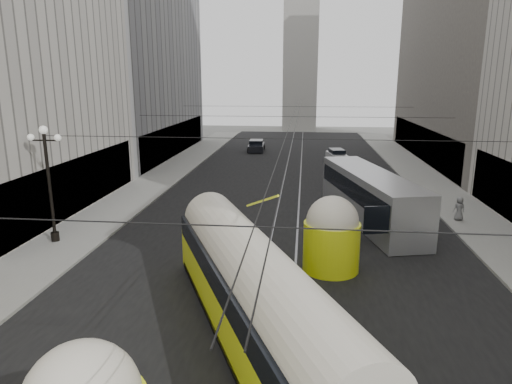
# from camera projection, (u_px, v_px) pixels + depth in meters

# --- Properties ---
(road) EXTENTS (20.00, 85.00, 0.02)m
(road) POSITION_uv_depth(u_px,v_px,m) (291.00, 189.00, 38.08)
(road) COLOR black
(road) RESTS_ON ground
(sidewalk_left) EXTENTS (4.00, 72.00, 0.15)m
(sidewalk_left) POSITION_uv_depth(u_px,v_px,m) (164.00, 176.00, 42.67)
(sidewalk_left) COLOR gray
(sidewalk_left) RESTS_ON ground
(sidewalk_right) EXTENTS (4.00, 72.00, 0.15)m
(sidewalk_right) POSITION_uv_depth(u_px,v_px,m) (428.00, 182.00, 40.21)
(sidewalk_right) COLOR gray
(sidewalk_right) RESTS_ON ground
(rail_left) EXTENTS (0.12, 85.00, 0.04)m
(rail_left) POSITION_uv_depth(u_px,v_px,m) (282.00, 188.00, 38.16)
(rail_left) COLOR gray
(rail_left) RESTS_ON ground
(rail_right) EXTENTS (0.12, 85.00, 0.04)m
(rail_right) POSITION_uv_depth(u_px,v_px,m) (300.00, 189.00, 38.00)
(rail_right) COLOR gray
(rail_right) RESTS_ON ground
(building_left_far) EXTENTS (12.60, 28.60, 28.60)m
(building_left_far) POSITION_uv_depth(u_px,v_px,m) (121.00, 30.00, 51.66)
(building_left_far) COLOR #999999
(building_left_far) RESTS_ON ground
(building_right_far) EXTENTS (12.60, 32.60, 32.60)m
(building_right_far) POSITION_uv_depth(u_px,v_px,m) (492.00, 5.00, 47.07)
(building_right_far) COLOR #514C47
(building_right_far) RESTS_ON ground
(distant_tower) EXTENTS (6.00, 6.00, 31.36)m
(distant_tower) POSITION_uv_depth(u_px,v_px,m) (301.00, 44.00, 80.34)
(distant_tower) COLOR #B2AFA8
(distant_tower) RESTS_ON ground
(lamppost_left_mid) EXTENTS (1.86, 0.44, 6.37)m
(lamppost_left_mid) POSITION_uv_depth(u_px,v_px,m) (49.00, 178.00, 24.48)
(lamppost_left_mid) COLOR black
(lamppost_left_mid) RESTS_ON sidewalk_left
(catenary) EXTENTS (25.00, 72.00, 0.23)m
(catenary) POSITION_uv_depth(u_px,v_px,m) (293.00, 119.00, 35.68)
(catenary) COLOR black
(catenary) RESTS_ON ground
(streetcar) EXTENTS (8.51, 15.54, 3.69)m
(streetcar) POSITION_uv_depth(u_px,v_px,m) (255.00, 293.00, 15.51)
(streetcar) COLOR #EEFF16
(streetcar) RESTS_ON ground
(city_bus) EXTENTS (5.44, 12.86, 3.16)m
(city_bus) POSITION_uv_depth(u_px,v_px,m) (370.00, 194.00, 29.07)
(city_bus) COLOR #B2B3B8
(city_bus) RESTS_ON ground
(sedan_white_far) EXTENTS (2.34, 4.22, 1.26)m
(sedan_white_far) POSITION_uv_depth(u_px,v_px,m) (337.00, 155.00, 51.44)
(sedan_white_far) COLOR silver
(sedan_white_far) RESTS_ON ground
(sedan_dark_far) EXTENTS (2.08, 4.65, 1.44)m
(sedan_dark_far) POSITION_uv_depth(u_px,v_px,m) (256.00, 146.00, 57.87)
(sedan_dark_far) COLOR black
(sedan_dark_far) RESTS_ON ground
(pedestrian_sidewalk_right) EXTENTS (0.81, 0.58, 1.51)m
(pedestrian_sidewalk_right) POSITION_uv_depth(u_px,v_px,m) (459.00, 209.00, 28.89)
(pedestrian_sidewalk_right) COLOR slate
(pedestrian_sidewalk_right) RESTS_ON sidewalk_right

